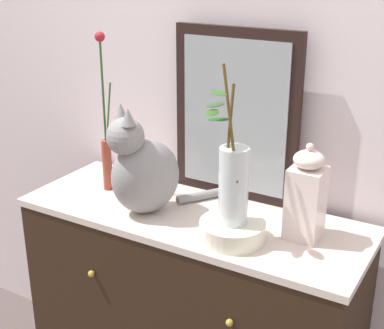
{
  "coord_description": "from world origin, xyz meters",
  "views": [
    {
      "loc": [
        0.88,
        -1.51,
        1.79
      ],
      "look_at": [
        0.0,
        0.0,
        1.11
      ],
      "focal_mm": 52.25,
      "sensor_mm": 36.0,
      "label": 1
    }
  ],
  "objects_px": {
    "mirror_leaning": "(235,116)",
    "vase_glass_clear": "(233,182)",
    "bowl_porcelain": "(232,231)",
    "sideboard": "(192,323)",
    "vase_slim_green": "(106,143)",
    "cat_sitting": "(143,170)",
    "jar_lidded_porcelain": "(306,196)"
  },
  "relations": [
    {
      "from": "bowl_porcelain",
      "to": "vase_slim_green",
      "type": "bearing_deg",
      "value": 168.61
    },
    {
      "from": "cat_sitting",
      "to": "jar_lidded_porcelain",
      "type": "xyz_separation_m",
      "value": [
        0.54,
        0.11,
        -0.02
      ]
    },
    {
      "from": "vase_slim_green",
      "to": "jar_lidded_porcelain",
      "type": "relative_size",
      "value": 1.88
    },
    {
      "from": "sideboard",
      "to": "vase_slim_green",
      "type": "relative_size",
      "value": 2.07
    },
    {
      "from": "vase_slim_green",
      "to": "vase_glass_clear",
      "type": "height_order",
      "value": "vase_slim_green"
    },
    {
      "from": "sideboard",
      "to": "cat_sitting",
      "type": "height_order",
      "value": "cat_sitting"
    },
    {
      "from": "vase_glass_clear",
      "to": "cat_sitting",
      "type": "bearing_deg",
      "value": 175.84
    },
    {
      "from": "cat_sitting",
      "to": "bowl_porcelain",
      "type": "relative_size",
      "value": 2.07
    },
    {
      "from": "mirror_leaning",
      "to": "cat_sitting",
      "type": "relative_size",
      "value": 1.42
    },
    {
      "from": "vase_glass_clear",
      "to": "vase_slim_green",
      "type": "bearing_deg",
      "value": 168.47
    },
    {
      "from": "mirror_leaning",
      "to": "vase_glass_clear",
      "type": "height_order",
      "value": "mirror_leaning"
    },
    {
      "from": "cat_sitting",
      "to": "vase_glass_clear",
      "type": "xyz_separation_m",
      "value": [
        0.35,
        -0.03,
        0.04
      ]
    },
    {
      "from": "mirror_leaning",
      "to": "vase_glass_clear",
      "type": "bearing_deg",
      "value": -64.46
    },
    {
      "from": "sideboard",
      "to": "cat_sitting",
      "type": "xyz_separation_m",
      "value": [
        -0.15,
        -0.08,
        0.62
      ]
    },
    {
      "from": "bowl_porcelain",
      "to": "vase_glass_clear",
      "type": "distance_m",
      "value": 0.16
    },
    {
      "from": "vase_slim_green",
      "to": "vase_glass_clear",
      "type": "xyz_separation_m",
      "value": [
        0.58,
        -0.12,
        0.01
      ]
    },
    {
      "from": "mirror_leaning",
      "to": "bowl_porcelain",
      "type": "xyz_separation_m",
      "value": [
        0.15,
        -0.31,
        -0.28
      ]
    },
    {
      "from": "mirror_leaning",
      "to": "bowl_porcelain",
      "type": "distance_m",
      "value": 0.44
    },
    {
      "from": "vase_slim_green",
      "to": "jar_lidded_porcelain",
      "type": "bearing_deg",
      "value": 1.0
    },
    {
      "from": "sideboard",
      "to": "mirror_leaning",
      "type": "distance_m",
      "value": 0.8
    },
    {
      "from": "sideboard",
      "to": "vase_slim_green",
      "type": "height_order",
      "value": "vase_slim_green"
    },
    {
      "from": "sideboard",
      "to": "vase_glass_clear",
      "type": "bearing_deg",
      "value": -26.33
    },
    {
      "from": "mirror_leaning",
      "to": "bowl_porcelain",
      "type": "bearing_deg",
      "value": -64.13
    },
    {
      "from": "mirror_leaning",
      "to": "vase_slim_green",
      "type": "bearing_deg",
      "value": -156.74
    },
    {
      "from": "vase_glass_clear",
      "to": "jar_lidded_porcelain",
      "type": "relative_size",
      "value": 1.57
    },
    {
      "from": "cat_sitting",
      "to": "jar_lidded_porcelain",
      "type": "distance_m",
      "value": 0.55
    },
    {
      "from": "vase_slim_green",
      "to": "jar_lidded_porcelain",
      "type": "distance_m",
      "value": 0.77
    },
    {
      "from": "sideboard",
      "to": "mirror_leaning",
      "type": "relative_size",
      "value": 1.99
    },
    {
      "from": "vase_slim_green",
      "to": "bowl_porcelain",
      "type": "xyz_separation_m",
      "value": [
        0.58,
        -0.12,
        -0.16
      ]
    },
    {
      "from": "vase_slim_green",
      "to": "cat_sitting",
      "type": "bearing_deg",
      "value": -21.93
    },
    {
      "from": "mirror_leaning",
      "to": "vase_slim_green",
      "type": "xyz_separation_m",
      "value": [
        -0.44,
        -0.19,
        -0.12
      ]
    },
    {
      "from": "jar_lidded_porcelain",
      "to": "sideboard",
      "type": "bearing_deg",
      "value": -175.36
    }
  ]
}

